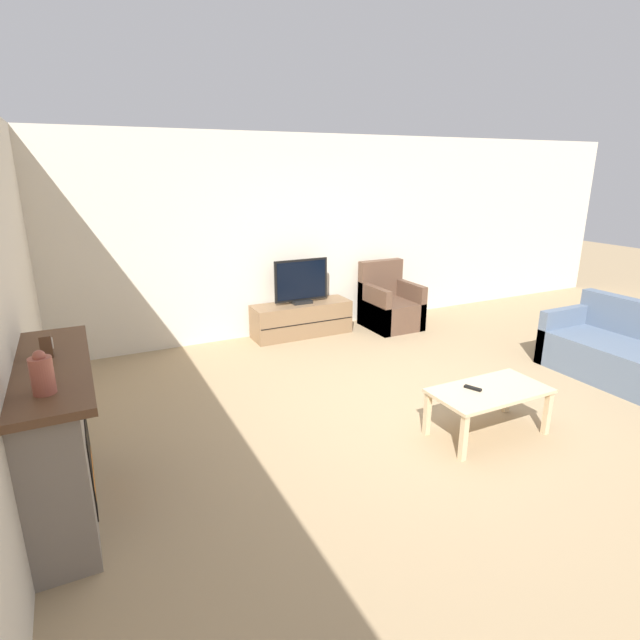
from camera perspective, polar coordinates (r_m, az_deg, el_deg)
ground_plane at (r=4.94m, az=11.74°, el=-10.55°), size 24.00×24.00×0.00m
wall_back at (r=7.01m, az=-2.77°, el=9.58°), size 12.00×0.06×2.70m
fireplace at (r=3.82m, az=-27.82°, el=-11.84°), size 0.47×1.58×1.07m
mantel_vase_left at (r=3.13m, az=-29.18°, el=-5.40°), size 0.12×0.12×0.25m
mantel_clock at (r=3.74m, az=-28.80°, el=-2.55°), size 0.08×0.11×0.15m
tv_stand at (r=6.97m, az=-2.12°, el=0.11°), size 1.39×0.45×0.46m
tv at (r=6.83m, az=-2.16°, el=4.26°), size 0.78×0.18×0.61m
armchair at (r=7.39m, az=7.94°, el=1.53°), size 0.70×0.76×0.95m
coffee_table at (r=4.60m, az=18.78°, el=-8.14°), size 1.03×0.54×0.43m
remote at (r=4.53m, az=17.06°, el=-7.45°), size 0.10×0.15×0.02m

